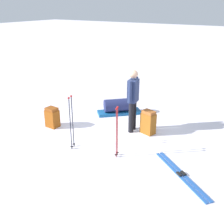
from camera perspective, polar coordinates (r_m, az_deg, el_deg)
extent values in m
plane|color=white|center=(7.20, 0.00, -5.17)|extent=(80.00, 80.00, 0.00)
cylinder|color=black|center=(7.30, 4.04, -1.17)|extent=(0.14, 0.14, 0.85)
cylinder|color=black|center=(7.47, 4.56, -0.62)|extent=(0.14, 0.14, 0.85)
cube|color=navy|center=(7.14, 4.47, 4.48)|extent=(0.37, 0.27, 0.60)
cylinder|color=navy|center=(6.91, 3.81, 4.17)|extent=(0.09, 0.09, 0.58)
cylinder|color=navy|center=(7.34, 5.11, 5.21)|extent=(0.09, 0.09, 0.58)
sphere|color=tan|center=(7.02, 4.57, 7.91)|extent=(0.22, 0.22, 0.22)
cube|color=#2657A8|center=(5.86, 13.88, -12.75)|extent=(1.17, 1.48, 0.02)
cube|color=black|center=(5.85, 13.91, -12.54)|extent=(0.14, 0.15, 0.03)
cube|color=#2657A8|center=(5.91, 14.72, -12.51)|extent=(1.17, 1.48, 0.02)
cube|color=black|center=(5.90, 14.74, -12.31)|extent=(0.14, 0.15, 0.03)
cube|color=#8D4511|center=(7.85, -12.42, -1.35)|extent=(0.29, 0.36, 0.49)
cube|color=brown|center=(7.75, -12.59, 0.60)|extent=(0.26, 0.32, 0.08)
cube|color=#935318|center=(7.33, 7.59, -2.41)|extent=(0.34, 0.42, 0.57)
cube|color=#A25826|center=(7.21, 7.72, -0.06)|extent=(0.31, 0.38, 0.08)
cylinder|color=black|center=(6.52, -8.26, -2.24)|extent=(0.02, 0.02, 1.27)
sphere|color=#A51919|center=(6.28, -8.58, 3.31)|extent=(0.05, 0.05, 0.05)
cylinder|color=black|center=(6.78, -7.99, -6.68)|extent=(0.07, 0.07, 0.01)
cylinder|color=black|center=(6.41, -8.73, -2.71)|extent=(0.02, 0.02, 1.27)
sphere|color=#A51919|center=(6.17, -9.08, 2.92)|extent=(0.05, 0.05, 0.05)
cylinder|color=black|center=(6.67, -8.45, -7.21)|extent=(0.07, 0.07, 0.01)
cylinder|color=maroon|center=(6.11, 1.14, -4.34)|extent=(0.02, 0.02, 1.15)
sphere|color=#A51919|center=(5.87, 1.19, 0.99)|extent=(0.05, 0.05, 0.05)
cylinder|color=black|center=(6.36, 1.11, -8.52)|extent=(0.07, 0.07, 0.01)
cylinder|color=maroon|center=(6.03, 0.90, -4.74)|extent=(0.02, 0.02, 1.15)
sphere|color=#A51919|center=(5.78, 0.94, 0.65)|extent=(0.05, 0.05, 0.05)
cylinder|color=black|center=(6.28, 0.88, -8.96)|extent=(0.07, 0.07, 0.01)
cube|color=#15558F|center=(8.65, 1.53, -0.04)|extent=(1.27, 1.29, 0.09)
cylinder|color=navy|center=(8.56, 1.54, 1.48)|extent=(0.95, 0.96, 0.40)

